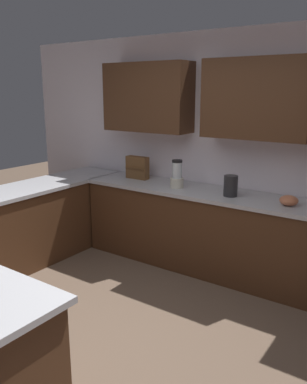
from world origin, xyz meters
TOP-DOWN VIEW (x-y plane):
  - ground_plane at (0.00, 0.00)m, footprint 14.00×14.00m
  - wall_back at (0.08, -2.04)m, footprint 6.00×0.44m
  - lower_cabinets_back at (0.10, -1.72)m, footprint 2.80×0.60m
  - countertop_back at (0.10, -1.72)m, footprint 2.84×0.64m
  - lower_cabinets_side at (1.82, -0.55)m, footprint 0.60×2.90m
  - countertop_side at (1.82, -0.55)m, footprint 0.64×2.94m
  - blender at (0.40, -1.67)m, footprint 0.15×0.15m
  - mixing_bowl at (-0.85, -1.67)m, footprint 0.18×0.18m
  - spice_rack at (1.05, -1.80)m, footprint 0.29×0.11m
  - kettle at (-0.25, -1.67)m, footprint 0.14×0.14m

SIDE VIEW (x-z plane):
  - ground_plane at x=0.00m, z-range 0.00..0.00m
  - lower_cabinets_back at x=0.10m, z-range 0.00..0.86m
  - lower_cabinets_side at x=1.82m, z-range 0.00..0.86m
  - countertop_back at x=0.10m, z-range 0.86..0.90m
  - countertop_side at x=1.82m, z-range 0.86..0.90m
  - mixing_bowl at x=-0.85m, z-range 0.90..1.00m
  - kettle at x=-0.25m, z-range 0.90..1.12m
  - blender at x=0.40m, z-range 0.88..1.19m
  - spice_rack at x=1.05m, z-range 0.90..1.18m
  - wall_back at x=0.08m, z-range 0.16..2.76m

